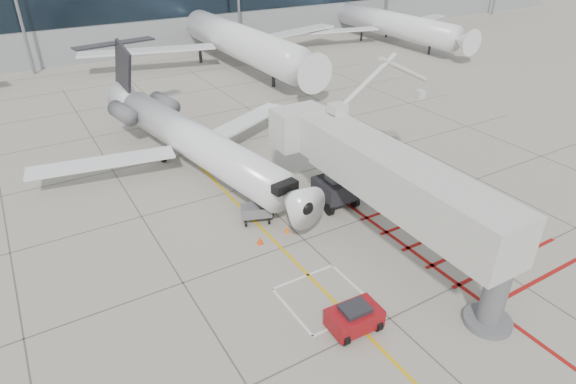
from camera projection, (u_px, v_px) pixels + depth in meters
ground_plane at (342, 275)px, 27.23m from camera, size 260.00×260.00×0.00m
regional_jet at (208, 131)px, 35.40m from camera, size 28.82×34.09×8.04m
jet_bridge at (402, 193)px, 27.21m from camera, size 9.96×20.46×8.12m
pushback_tug at (354, 317)px, 23.30m from camera, size 2.63×1.71×1.49m
baggage_cart at (256, 213)px, 31.79m from camera, size 2.27×1.84×1.24m
ground_power_unit at (390, 182)px, 34.66m from camera, size 2.94×1.94×2.18m
cone_nose at (260, 240)px, 29.75m from camera, size 0.38×0.38×0.52m
cone_side at (287, 229)px, 30.90m from camera, size 0.32×0.32×0.44m
bg_aircraft_c at (225, 15)px, 64.74m from camera, size 38.97×43.30×12.99m
bg_aircraft_d at (384, 6)px, 77.77m from camera, size 32.80×36.45×10.93m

